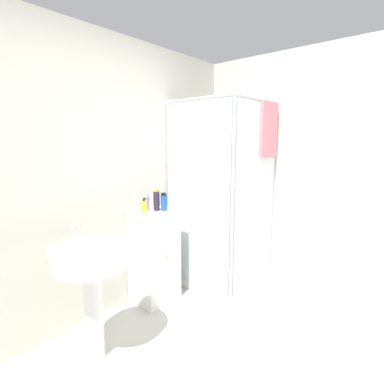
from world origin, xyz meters
The scene contains 9 objects.
wall_back centered at (0.00, 1.70, 1.25)m, with size 6.40×0.06×2.50m, color silver.
wall_right centered at (1.70, 0.00, 1.25)m, with size 0.06×6.40×2.50m, color silver.
shower_enclosure centered at (1.20, 1.17, 0.56)m, with size 0.85×0.88×1.99m.
vanity_cabinet centered at (0.46, 1.49, 0.46)m, with size 0.41×0.36×0.91m.
sink centered at (-0.38, 1.22, 0.69)m, with size 0.53×0.53×0.99m.
soap_dispenser centered at (0.36, 1.51, 0.97)m, with size 0.06×0.06×0.14m.
shampoo_bottle_tall_black centered at (0.49, 1.48, 1.01)m, with size 0.06×0.06×0.21m.
shampoo_bottle_blue centered at (0.54, 1.43, 1.00)m, with size 0.06×0.06×0.17m.
lotion_bottle_white centered at (0.45, 1.57, 0.98)m, with size 0.05×0.06×0.16m.
Camera 1 is at (-1.44, -0.61, 1.57)m, focal length 28.00 mm.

